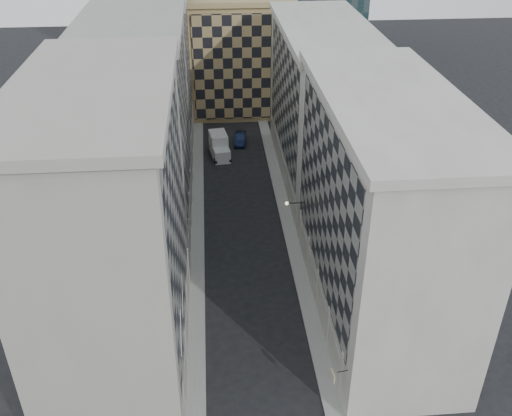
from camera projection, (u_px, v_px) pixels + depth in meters
sidewalk_west at (198, 226)px, 65.89m from camera, size 1.50×100.00×0.15m
sidewalk_east at (288, 222)px, 66.65m from camera, size 1.50×100.00×0.15m
bldg_left_a at (114, 235)px, 43.21m from camera, size 10.80×22.80×23.70m
bldg_left_b at (141, 127)px, 62.27m from camera, size 10.80×22.80×22.70m
bldg_left_c at (155, 70)px, 81.33m from camera, size 10.80×22.80×21.70m
bldg_right_a at (379, 212)px, 48.96m from camera, size 10.80×26.80×20.70m
bldg_right_b at (321, 105)px, 72.28m from camera, size 10.80×28.80×19.70m
tan_block at (240, 53)px, 93.99m from camera, size 16.80×14.80×18.80m
flagpoles_left at (182, 313)px, 41.26m from camera, size 0.10×6.33×2.33m
bracket_lamp at (288, 203)px, 58.31m from camera, size 1.98×0.36×0.36m
box_truck at (219, 147)px, 81.60m from camera, size 3.08×5.96×3.13m
dark_car at (240, 138)px, 85.54m from camera, size 2.04×4.71×1.51m
shop_sign at (333, 376)px, 41.62m from camera, size 1.24×0.79×0.88m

